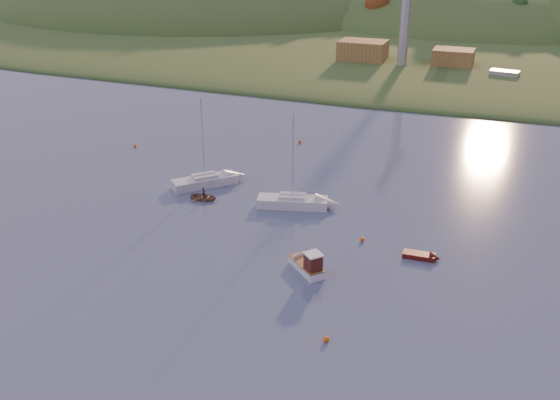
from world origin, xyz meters
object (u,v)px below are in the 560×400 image
(sailboat_far, at_px, (293,201))
(canoe, at_px, (204,197))
(sailboat_near, at_px, (205,180))
(red_tender, at_px, (426,257))
(fishing_boat, at_px, (305,263))

(sailboat_far, relative_size, canoe, 3.44)
(sailboat_near, distance_m, sailboat_far, 13.54)
(sailboat_near, relative_size, red_tender, 3.09)
(fishing_boat, height_order, canoe, fishing_boat)
(sailboat_far, bearing_deg, red_tender, -37.75)
(canoe, relative_size, red_tender, 0.89)
(fishing_boat, bearing_deg, sailboat_near, 2.97)
(fishing_boat, distance_m, canoe, 21.57)
(sailboat_near, xyz_separation_m, red_tender, (31.10, -9.78, -0.50))
(sailboat_far, relative_size, red_tender, 3.06)
(canoe, distance_m, red_tender, 29.64)
(fishing_boat, xyz_separation_m, canoe, (-17.82, 12.15, -0.41))
(sailboat_far, distance_m, canoe, 11.56)
(fishing_boat, relative_size, sailboat_near, 0.43)
(canoe, xyz_separation_m, red_tender, (29.11, -5.58, -0.09))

